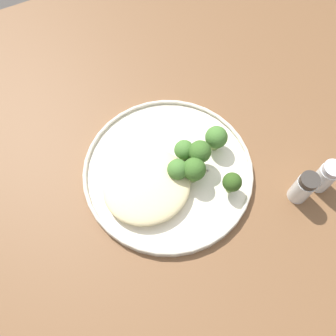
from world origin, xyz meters
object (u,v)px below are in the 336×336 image
at_px(seared_scallop_right_edge, 147,187).
at_px(salt_shaker, 325,176).
at_px(seared_scallop_front_small, 164,193).
at_px(broccoli_floret_rear_charred, 178,170).
at_px(dinner_plate, 168,171).
at_px(broccoli_floret_left_leaning, 194,170).
at_px(broccoli_floret_small_sprig, 232,183).
at_px(pepper_shaker, 303,188).
at_px(seared_scallop_large_seared, 136,180).
at_px(seared_scallop_tilted_round, 143,202).
at_px(broccoli_floret_front_edge, 184,151).
at_px(broccoli_floret_near_rim, 216,138).
at_px(broccoli_floret_right_tilted, 200,152).

xyz_separation_m(seared_scallop_right_edge, salt_shaker, (-0.27, 0.12, 0.01)).
xyz_separation_m(seared_scallop_front_small, broccoli_floret_rear_charred, (-0.03, -0.02, 0.02)).
relative_size(dinner_plate, broccoli_floret_left_leaning, 5.16).
xyz_separation_m(dinner_plate, broccoli_floret_small_sprig, (-0.08, 0.08, 0.03)).
relative_size(broccoli_floret_left_leaning, pepper_shaker, 0.84).
height_order(seared_scallop_large_seared, broccoli_floret_left_leaning, broccoli_floret_left_leaning).
xyz_separation_m(seared_scallop_tilted_round, broccoli_floret_front_edge, (-0.10, -0.04, 0.02)).
xyz_separation_m(dinner_plate, pepper_shaker, (-0.17, 0.13, 0.02)).
height_order(seared_scallop_front_small, pepper_shaker, pepper_shaker).
bearing_deg(broccoli_floret_small_sprig, broccoli_floret_near_rim, -102.76).
bearing_deg(dinner_plate, broccoli_floret_rear_charred, 109.82).
bearing_deg(broccoli_floret_rear_charred, seared_scallop_tilted_round, 12.78).
bearing_deg(seared_scallop_tilted_round, salt_shaker, 160.69).
bearing_deg(broccoli_floret_left_leaning, broccoli_floret_front_edge, -94.95).
height_order(seared_scallop_front_small, broccoli_floret_left_leaning, broccoli_floret_left_leaning).
distance_m(seared_scallop_tilted_round, broccoli_floret_left_leaning, 0.10).
xyz_separation_m(broccoli_floret_near_rim, broccoli_floret_front_edge, (0.06, -0.00, -0.00)).
bearing_deg(seared_scallop_large_seared, broccoli_floret_left_leaning, 158.20).
relative_size(broccoli_floret_rear_charred, broccoli_floret_left_leaning, 0.93).
height_order(dinner_plate, broccoli_floret_right_tilted, broccoli_floret_right_tilted).
relative_size(broccoli_floret_near_rim, broccoli_floret_front_edge, 1.06).
relative_size(broccoli_floret_right_tilted, pepper_shaker, 0.90).
height_order(broccoli_floret_near_rim, broccoli_floret_left_leaning, broccoli_floret_left_leaning).
bearing_deg(pepper_shaker, seared_scallop_large_seared, -30.55).
distance_m(seared_scallop_right_edge, seared_scallop_front_small, 0.03).
xyz_separation_m(seared_scallop_right_edge, broccoli_floret_right_tilted, (-0.10, -0.00, 0.03)).
height_order(seared_scallop_large_seared, broccoli_floret_front_edge, broccoli_floret_front_edge).
xyz_separation_m(dinner_plate, broccoli_floret_front_edge, (-0.03, -0.01, 0.03)).
height_order(broccoli_floret_small_sprig, pepper_shaker, pepper_shaker).
xyz_separation_m(seared_scallop_right_edge, seared_scallop_front_small, (-0.02, 0.02, 0.00)).
distance_m(seared_scallop_tilted_round, pepper_shaker, 0.26).
bearing_deg(broccoli_floret_small_sprig, salt_shaker, 158.28).
bearing_deg(seared_scallop_tilted_round, dinner_plate, -150.08).
height_order(dinner_plate, seared_scallop_front_small, seared_scallop_front_small).
bearing_deg(broccoli_floret_front_edge, seared_scallop_tilted_round, 24.52).
bearing_deg(seared_scallop_tilted_round, broccoli_floret_near_rim, -165.39).
xyz_separation_m(broccoli_floret_rear_charred, broccoli_floret_front_edge, (-0.03, -0.03, -0.00)).
height_order(dinner_plate, seared_scallop_tilted_round, seared_scallop_tilted_round).
relative_size(broccoli_floret_small_sprig, broccoli_floret_right_tilted, 0.78).
bearing_deg(salt_shaker, broccoli_floret_near_rim, -48.07).
bearing_deg(seared_scallop_tilted_round, broccoli_floret_right_tilted, -167.67).
bearing_deg(dinner_plate, seared_scallop_large_seared, -2.83).
bearing_deg(broccoli_floret_near_rim, broccoli_floret_front_edge, -3.11).
xyz_separation_m(seared_scallop_right_edge, broccoli_floret_small_sprig, (-0.12, 0.06, 0.02)).
distance_m(seared_scallop_tilted_round, salt_shaker, 0.30).
xyz_separation_m(broccoli_floret_rear_charred, pepper_shaker, (-0.17, 0.11, -0.01)).
height_order(dinner_plate, seared_scallop_right_edge, seared_scallop_right_edge).
height_order(seared_scallop_front_small, broccoli_floret_rear_charred, broccoli_floret_rear_charred).
distance_m(broccoli_floret_front_edge, pepper_shaker, 0.20).
distance_m(dinner_plate, broccoli_floret_right_tilted, 0.07).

